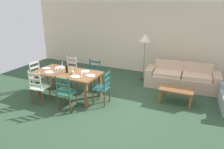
{
  "coord_description": "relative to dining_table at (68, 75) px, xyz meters",
  "views": [
    {
      "loc": [
        2.47,
        -4.7,
        2.73
      ],
      "look_at": [
        0.05,
        0.45,
        0.75
      ],
      "focal_mm": 34.62,
      "sensor_mm": 36.0,
      "label": 1
    }
  ],
  "objects": [
    {
      "name": "dinner_plate_near_left",
      "position": [
        -0.45,
        -0.25,
        0.1
      ],
      "size": [
        0.24,
        0.24,
        0.02
      ],
      "primitive_type": "cylinder",
      "color": "white",
      "rests_on": "dining_table"
    },
    {
      "name": "fork_near_right",
      "position": [
        0.3,
        -0.25,
        0.09
      ],
      "size": [
        0.03,
        0.17,
        0.01
      ],
      "primitive_type": "cube",
      "rotation": [
        0.0,
        0.0,
        0.06
      ],
      "color": "silver",
      "rests_on": "dining_table"
    },
    {
      "name": "coffee_cup_primary",
      "position": [
        0.26,
        -0.1,
        0.13
      ],
      "size": [
        0.07,
        0.07,
        0.09
      ],
      "primitive_type": "cylinder",
      "color": "beige",
      "rests_on": "dining_table"
    },
    {
      "name": "candle_short",
      "position": [
        0.2,
        -0.04,
        0.13
      ],
      "size": [
        0.05,
        0.05,
        0.16
      ],
      "color": "#998C66",
      "rests_on": "dining_table"
    },
    {
      "name": "wine_bottle",
      "position": [
        0.03,
        -0.05,
        0.2
      ],
      "size": [
        0.07,
        0.07,
        0.32
      ],
      "color": "black",
      "rests_on": "dining_table"
    },
    {
      "name": "wine_glass_far_left",
      "position": [
        -0.3,
        0.12,
        0.2
      ],
      "size": [
        0.06,
        0.06,
        0.16
      ],
      "color": "white",
      "rests_on": "dining_table"
    },
    {
      "name": "dinner_plate_far_right",
      "position": [
        0.45,
        0.25,
        0.1
      ],
      "size": [
        0.24,
        0.24,
        0.02
      ],
      "primitive_type": "cylinder",
      "color": "white",
      "rests_on": "dining_table"
    },
    {
      "name": "fork_head_east",
      "position": [
        0.63,
        -0.0,
        0.09
      ],
      "size": [
        0.03,
        0.17,
        0.01
      ],
      "primitive_type": "cube",
      "rotation": [
        0.0,
        0.0,
        0.1
      ],
      "color": "silver",
      "rests_on": "dining_table"
    },
    {
      "name": "couch",
      "position": [
        2.93,
        2.13,
        -0.37
      ],
      "size": [
        2.33,
        0.96,
        0.8
      ],
      "color": "#D2AD8D",
      "rests_on": "ground_plane"
    },
    {
      "name": "dinner_plate_far_left",
      "position": [
        -0.45,
        0.25,
        0.1
      ],
      "size": [
        0.24,
        0.24,
        0.02
      ],
      "primitive_type": "cylinder",
      "color": "white",
      "rests_on": "dining_table"
    },
    {
      "name": "fork_near_left",
      "position": [
        -0.6,
        -0.25,
        0.09
      ],
      "size": [
        0.02,
        0.17,
        0.01
      ],
      "primitive_type": "cube",
      "rotation": [
        0.0,
        0.0,
        0.03
      ],
      "color": "silver",
      "rests_on": "dining_table"
    },
    {
      "name": "fork_far_right",
      "position": [
        0.3,
        0.25,
        0.09
      ],
      "size": [
        0.03,
        0.17,
        0.01
      ],
      "primitive_type": "cube",
      "rotation": [
        0.0,
        0.0,
        -0.07
      ],
      "color": "silver",
      "rests_on": "dining_table"
    },
    {
      "name": "wine_glass_near_right",
      "position": [
        0.58,
        -0.14,
        0.2
      ],
      "size": [
        0.06,
        0.06,
        0.16
      ],
      "color": "white",
      "rests_on": "dining_table"
    },
    {
      "name": "fork_far_left",
      "position": [
        -0.6,
        0.25,
        0.09
      ],
      "size": [
        0.02,
        0.17,
        0.01
      ],
      "primitive_type": "cube",
      "rotation": [
        0.0,
        0.0,
        0.04
      ],
      "color": "silver",
      "rests_on": "dining_table"
    },
    {
      "name": "candle_tall",
      "position": [
        -0.18,
        0.02,
        0.17
      ],
      "size": [
        0.05,
        0.05,
        0.29
      ],
      "color": "#998C66",
      "rests_on": "dining_table"
    },
    {
      "name": "dining_chair_head_east",
      "position": [
        1.16,
        -0.02,
        -0.19
      ],
      "size": [
        0.43,
        0.45,
        0.96
      ],
      "color": "#205451",
      "rests_on": "ground_plane"
    },
    {
      "name": "coffee_table",
      "position": [
        2.97,
        0.91,
        -0.31
      ],
      "size": [
        0.9,
        0.56,
        0.42
      ],
      "color": "brown",
      "rests_on": "ground_plane"
    },
    {
      "name": "dining_chair_far_left",
      "position": [
        -0.48,
        0.78,
        -0.19
      ],
      "size": [
        0.43,
        0.41,
        0.96
      ],
      "color": "silver",
      "rests_on": "ground_plane"
    },
    {
      "name": "dinner_plate_near_right",
      "position": [
        0.45,
        -0.25,
        0.1
      ],
      "size": [
        0.24,
        0.24,
        0.02
      ],
      "primitive_type": "cylinder",
      "color": "white",
      "rests_on": "dining_table"
    },
    {
      "name": "dining_table",
      "position": [
        0.0,
        0.0,
        0.0
      ],
      "size": [
        1.9,
        0.96,
        0.75
      ],
      "color": "brown",
      "rests_on": "ground_plane"
    },
    {
      "name": "dining_chair_head_west",
      "position": [
        -1.12,
        -0.03,
        -0.19
      ],
      "size": [
        0.42,
        0.44,
        0.96
      ],
      "color": "beige",
      "rests_on": "ground_plane"
    },
    {
      "name": "wine_glass_near_left",
      "position": [
        -0.32,
        -0.13,
        0.2
      ],
      "size": [
        0.06,
        0.06,
        0.16
      ],
      "color": "white",
      "rests_on": "dining_table"
    },
    {
      "name": "fork_head_west",
      "position": [
        -0.93,
        -0.0,
        0.09
      ],
      "size": [
        0.02,
        0.17,
        0.01
      ],
      "primitive_type": "cube",
      "rotation": [
        0.0,
        0.0,
        -0.04
      ],
      "color": "silver",
      "rests_on": "dining_table"
    },
    {
      "name": "dinner_plate_head_east",
      "position": [
        0.78,
        -0.0,
        0.1
      ],
      "size": [
        0.24,
        0.24,
        0.02
      ],
      "primitive_type": "cylinder",
      "color": "white",
      "rests_on": "dining_table"
    },
    {
      "name": "standing_lamp",
      "position": [
        1.58,
        2.31,
        0.75
      ],
      "size": [
        0.4,
        0.4,
        1.64
      ],
      "color": "#332D28",
      "rests_on": "ground_plane"
    },
    {
      "name": "dining_chair_near_right",
      "position": [
        0.46,
        -0.73,
        -0.19
      ],
      "size": [
        0.45,
        0.43,
        0.96
      ],
      "color": "#245C4A",
      "rests_on": "ground_plane"
    },
    {
      "name": "coffee_cup_secondary",
      "position": [
        -0.33,
        -0.04,
        0.13
      ],
      "size": [
        0.07,
        0.07,
        0.09
      ],
      "primitive_type": "cylinder",
      "color": "beige",
      "rests_on": "dining_table"
    },
    {
      "name": "dining_chair_far_right",
      "position": [
        0.42,
        0.76,
        -0.19
      ],
      "size": [
        0.42,
        0.4,
        0.96
      ],
      "color": "#215149",
      "rests_on": "ground_plane"
    },
    {
      "name": "ground_plane",
      "position": [
        1.2,
        -0.1,
        -0.67
      ],
      "size": [
        9.6,
        9.6,
        0.02
      ],
      "primitive_type": "cube",
      "color": "#304D34"
    },
    {
      "name": "wall_far",
      "position": [
        1.2,
        3.2,
        0.69
      ],
      "size": [
        9.6,
        0.16,
        2.7
      ],
      "primitive_type": "cube",
      "color": "beige",
      "rests_on": "ground_plane"
    },
    {
      "name": "dinner_plate_head_west",
      "position": [
        -0.78,
        -0.0,
        0.1
      ],
      "size": [
        0.24,
        0.24,
        0.02
      ],
      "primitive_type": "cylinder",
      "color": "white",
      "rests_on": "dining_table"
    },
    {
      "name": "dining_chair_near_left",
      "position": [
        -0.44,
        -0.74,
        -0.19
      ],
      "size": [
        0.45,
        0.43,
        0.96
      ],
      "color": "silver",
      "rests_on": "ground_plane"
    }
  ]
}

